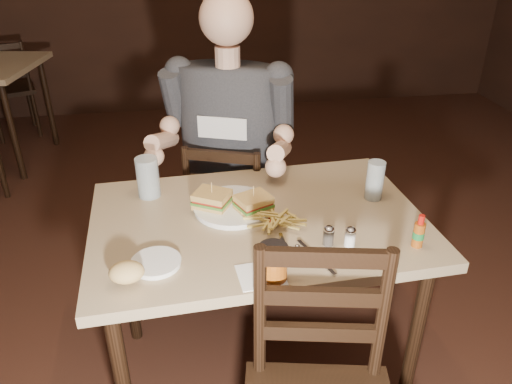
{
  "coord_description": "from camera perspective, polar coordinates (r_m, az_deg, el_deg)",
  "views": [
    {
      "loc": [
        -0.27,
        -1.41,
        1.71
      ],
      "look_at": [
        -0.02,
        0.13,
        0.85
      ],
      "focal_mm": 35.0,
      "sensor_mm": 36.0,
      "label": 1
    }
  ],
  "objects": [
    {
      "name": "room_shell",
      "position": [
        1.47,
        1.67,
        16.69
      ],
      "size": [
        7.0,
        7.0,
        7.0
      ],
      "color": "black",
      "rests_on": "ground"
    },
    {
      "name": "main_table",
      "position": [
        1.82,
        0.25,
        -5.27
      ],
      "size": [
        1.21,
        0.84,
        0.77
      ],
      "rotation": [
        0.0,
        0.0,
        0.05
      ],
      "color": "tan",
      "rests_on": "ground"
    },
    {
      "name": "chair_far",
      "position": [
        2.47,
        -2.72,
        -2.56
      ],
      "size": [
        0.51,
        0.54,
        0.85
      ],
      "primitive_type": null,
      "rotation": [
        0.0,
        0.0,
        2.79
      ],
      "color": "black",
      "rests_on": "ground"
    },
    {
      "name": "bg_chair_far",
      "position": [
        4.86,
        -26.41,
        10.51
      ],
      "size": [
        0.51,
        0.53,
        0.83
      ],
      "primitive_type": null,
      "rotation": [
        0.0,
        0.0,
        3.52
      ],
      "color": "black",
      "rests_on": "ground"
    },
    {
      "name": "diner",
      "position": [
        2.19,
        -3.38,
        8.61
      ],
      "size": [
        0.72,
        0.64,
        1.03
      ],
      "primitive_type": null,
      "rotation": [
        0.0,
        0.0,
        -0.35
      ],
      "color": "#313237",
      "rests_on": "chair_far"
    },
    {
      "name": "dinner_plate",
      "position": [
        1.83,
        -2.64,
        -1.78
      ],
      "size": [
        0.3,
        0.3,
        0.02
      ],
      "primitive_type": "cylinder",
      "rotation": [
        0.0,
        0.0,
        0.05
      ],
      "color": "white",
      "rests_on": "main_table"
    },
    {
      "name": "sandwich_left",
      "position": [
        1.8,
        -5.06,
        -0.27
      ],
      "size": [
        0.16,
        0.15,
        0.1
      ],
      "primitive_type": null,
      "rotation": [
        0.0,
        0.0,
        -0.52
      ],
      "color": "tan",
      "rests_on": "dinner_plate"
    },
    {
      "name": "sandwich_right",
      "position": [
        1.77,
        -0.29,
        -0.76
      ],
      "size": [
        0.14,
        0.13,
        0.1
      ],
      "primitive_type": null,
      "rotation": [
        0.0,
        0.0,
        0.41
      ],
      "color": "tan",
      "rests_on": "dinner_plate"
    },
    {
      "name": "fries_pile",
      "position": [
        1.71,
        2.13,
        -3.08
      ],
      "size": [
        0.23,
        0.17,
        0.04
      ],
      "primitive_type": null,
      "rotation": [
        0.0,
        0.0,
        0.05
      ],
      "color": "#D1B95E",
      "rests_on": "dinner_plate"
    },
    {
      "name": "ketchup_dollop",
      "position": [
        1.73,
        1.99,
        -3.19
      ],
      "size": [
        0.04,
        0.04,
        0.01
      ],
      "primitive_type": "ellipsoid",
      "rotation": [
        0.0,
        0.0,
        0.05
      ],
      "color": "maroon",
      "rests_on": "dinner_plate"
    },
    {
      "name": "glass_left",
      "position": [
        1.93,
        -12.25,
        1.65
      ],
      "size": [
        0.09,
        0.09,
        0.16
      ],
      "primitive_type": "cylinder",
      "rotation": [
        0.0,
        0.0,
        0.05
      ],
      "color": "silver",
      "rests_on": "main_table"
    },
    {
      "name": "glass_right",
      "position": [
        1.92,
        13.43,
        1.3
      ],
      "size": [
        0.07,
        0.07,
        0.15
      ],
      "primitive_type": "cylinder",
      "rotation": [
        0.0,
        0.0,
        0.05
      ],
      "color": "silver",
      "rests_on": "main_table"
    },
    {
      "name": "hot_sauce",
      "position": [
        1.69,
        18.15,
        -4.24
      ],
      "size": [
        0.04,
        0.04,
        0.12
      ],
      "primitive_type": null,
      "rotation": [
        0.0,
        0.0,
        0.05
      ],
      "color": "#934411",
      "rests_on": "main_table"
    },
    {
      "name": "salt_shaker",
      "position": [
        1.65,
        10.7,
        -5.1
      ],
      "size": [
        0.04,
        0.04,
        0.06
      ],
      "primitive_type": null,
      "rotation": [
        0.0,
        0.0,
        0.05
      ],
      "color": "white",
      "rests_on": "main_table"
    },
    {
      "name": "pepper_shaker",
      "position": [
        1.64,
        8.29,
        -5.02
      ],
      "size": [
        0.04,
        0.04,
        0.06
      ],
      "primitive_type": null,
      "rotation": [
        0.0,
        0.0,
        0.05
      ],
      "color": "#38332D",
      "rests_on": "main_table"
    },
    {
      "name": "syrup_dispenser",
      "position": [
        1.47,
        1.97,
        -8.07
      ],
      "size": [
        0.09,
        0.09,
        0.11
      ],
      "primitive_type": null,
      "rotation": [
        0.0,
        0.0,
        0.05
      ],
      "color": "#934411",
      "rests_on": "main_table"
    },
    {
      "name": "napkin",
      "position": [
        1.51,
        0.55,
        -9.47
      ],
      "size": [
        0.15,
        0.14,
        0.0
      ],
      "primitive_type": "cube",
      "rotation": [
        0.0,
        0.0,
        0.08
      ],
      "color": "white",
      "rests_on": "main_table"
    },
    {
      "name": "knife",
      "position": [
        1.59,
        6.86,
        -7.37
      ],
      "size": [
        0.08,
        0.2,
        0.0
      ],
      "primitive_type": "cube",
      "rotation": [
        0.0,
        0.0,
        0.33
      ],
      "color": "silver",
      "rests_on": "napkin"
    },
    {
      "name": "fork",
      "position": [
        1.62,
        3.33,
        -6.3
      ],
      "size": [
        0.01,
        0.16,
        0.01
      ],
      "primitive_type": "cube",
      "rotation": [
        0.0,
        0.0,
        -0.01
      ],
      "color": "silver",
      "rests_on": "napkin"
    },
    {
      "name": "side_plate",
      "position": [
        1.58,
        -11.34,
        -8.02
      ],
      "size": [
        0.16,
        0.16,
        0.01
      ],
      "primitive_type": "cylinder",
      "rotation": [
        0.0,
        0.0,
        0.05
      ],
      "color": "white",
      "rests_on": "main_table"
    },
    {
      "name": "bread_roll",
      "position": [
        1.51,
        -14.57,
        -8.86
      ],
      "size": [
        0.11,
        0.09,
        0.06
      ],
      "primitive_type": "ellipsoid",
      "rotation": [
        0.0,
        0.0,
        0.05
      ],
      "color": "tan",
      "rests_on": "side_plate"
    }
  ]
}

